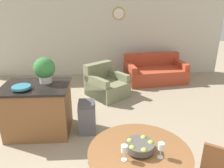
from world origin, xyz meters
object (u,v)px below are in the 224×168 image
Objects in this scene: teal_bowl at (21,87)px; potted_plant at (45,69)px; trash_bin at (87,117)px; dining_table at (139,163)px; fruit_bowl at (140,146)px; wine_glass_right at (161,147)px; wine_glass_left at (125,149)px; kitchen_island at (38,109)px; couch at (155,72)px; armchair at (106,85)px.

teal_bowl is 0.52m from potted_plant.
potted_plant is 0.74× the size of trash_bin.
dining_table is 3.67× the size of fruit_bowl.
wine_glass_right is at bearing -49.55° from potted_plant.
trash_bin is (-0.49, 1.70, -0.56)m from wine_glass_left.
wine_glass_left is at bearing -51.96° from kitchen_island.
dining_table is 2.27m from kitchen_island.
dining_table reaches higher than trash_bin.
fruit_bowl is 2.28m from teal_bowl.
trash_bin is at bearing 113.76° from dining_table.
wine_glass_left is 1.00× the size of wine_glass_right.
teal_bowl is at bearing 141.23° from wine_glass_right.
trash_bin is 0.33× the size of couch.
teal_bowl is (-1.95, 1.57, 0.11)m from wine_glass_right.
trash_bin is (1.06, 0.11, -0.67)m from teal_bowl.
dining_table is at bearing -66.24° from trash_bin.
armchair reaches higher than trash_bin.
dining_table is 6.44× the size of wine_glass_left.
fruit_bowl is 2.31m from potted_plant.
kitchen_island is at bearing 135.49° from wine_glass_right.
potted_plant is 2.07m from armchair.
potted_plant is 0.38× the size of armchair.
couch is (1.25, 4.28, -0.53)m from fruit_bowl.
dining_table is at bearing -39.67° from teal_bowl.
fruit_bowl is at bearing -110.98° from dining_table.
dining_table is 3.28m from armchair.
wine_glass_right is (0.20, -0.12, 0.30)m from dining_table.
trash_bin is 0.51× the size of armchair.
wine_glass_left is (-0.19, -0.14, 0.30)m from dining_table.
fruit_bowl is 1.75× the size of wine_glass_right.
dining_table is 2.36m from potted_plant.
teal_bowl is (-1.56, 1.59, 0.11)m from wine_glass_left.
armchair is (-1.53, -1.02, 0.00)m from couch.
fruit_bowl is at bearing -123.26° from armchair.
teal_bowl is 0.49× the size of trash_bin.
trash_bin is 1.75m from armchair.
wine_glass_left is at bearing -45.56° from teal_bowl.
kitchen_island reaches higher than wine_glass_right.
wine_glass_right is 3.46m from armchair.
armchair is at bearing 52.30° from potted_plant.
kitchen_island is at bearing 128.04° from wine_glass_left.
armchair is (0.40, 1.70, -0.03)m from trash_bin.
potted_plant is at bearing 162.75° from trash_bin.
dining_table is 1.89× the size of trash_bin.
teal_bowl is at bearing -144.90° from couch.
kitchen_island reaches higher than wine_glass_left.
armchair is at bearing 98.20° from wine_glass_right.
wine_glass_right reaches higher than fruit_bowl.
potted_plant is at bearing 130.45° from wine_glass_right.
teal_bowl is (-0.17, -0.18, 0.51)m from kitchen_island.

